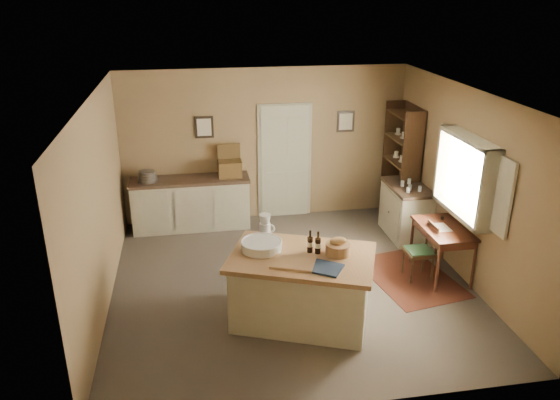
# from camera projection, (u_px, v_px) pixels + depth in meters

# --- Properties ---
(ground) EXTENTS (5.00, 5.00, 0.00)m
(ground) POSITION_uv_depth(u_px,v_px,m) (291.00, 283.00, 7.83)
(ground) COLOR #61554A
(ground) RESTS_ON ground
(wall_back) EXTENTS (5.00, 0.10, 2.70)m
(wall_back) POSITION_uv_depth(u_px,v_px,m) (265.00, 145.00, 9.62)
(wall_back) COLOR brown
(wall_back) RESTS_ON ground
(wall_front) EXTENTS (5.00, 0.10, 2.70)m
(wall_front) POSITION_uv_depth(u_px,v_px,m) (342.00, 291.00, 5.04)
(wall_front) COLOR brown
(wall_front) RESTS_ON ground
(wall_left) EXTENTS (0.10, 5.00, 2.70)m
(wall_left) POSITION_uv_depth(u_px,v_px,m) (99.00, 207.00, 6.94)
(wall_left) COLOR brown
(wall_left) RESTS_ON ground
(wall_right) EXTENTS (0.10, 5.00, 2.70)m
(wall_right) POSITION_uv_depth(u_px,v_px,m) (465.00, 185.00, 7.72)
(wall_right) COLOR brown
(wall_right) RESTS_ON ground
(ceiling) EXTENTS (5.00, 5.00, 0.00)m
(ceiling) POSITION_uv_depth(u_px,v_px,m) (292.00, 95.00, 6.83)
(ceiling) COLOR silver
(ceiling) RESTS_ON wall_back
(door) EXTENTS (0.97, 0.06, 2.11)m
(door) POSITION_uv_depth(u_px,v_px,m) (285.00, 160.00, 9.76)
(door) COLOR beige
(door) RESTS_ON ground
(framed_prints) EXTENTS (2.82, 0.02, 0.38)m
(framed_prints) POSITION_uv_depth(u_px,v_px,m) (276.00, 124.00, 9.50)
(framed_prints) COLOR black
(framed_prints) RESTS_ON ground
(window) EXTENTS (0.25, 1.99, 1.12)m
(window) POSITION_uv_depth(u_px,v_px,m) (468.00, 176.00, 7.45)
(window) COLOR beige
(window) RESTS_ON ground
(work_island) EXTENTS (2.04, 1.70, 1.20)m
(work_island) POSITION_uv_depth(u_px,v_px,m) (301.00, 286.00, 6.82)
(work_island) COLOR beige
(work_island) RESTS_ON ground
(sideboard) EXTENTS (2.03, 0.58, 1.18)m
(sideboard) POSITION_uv_depth(u_px,v_px,m) (192.00, 202.00, 9.46)
(sideboard) COLOR beige
(sideboard) RESTS_ON ground
(rug) EXTENTS (1.36, 1.76, 0.01)m
(rug) POSITION_uv_depth(u_px,v_px,m) (410.00, 277.00, 7.98)
(rug) COLOR #481A0E
(rug) RESTS_ON ground
(writing_desk) EXTENTS (0.61, 1.00, 0.82)m
(writing_desk) POSITION_uv_depth(u_px,v_px,m) (443.00, 233.00, 7.81)
(writing_desk) COLOR #36190F
(writing_desk) RESTS_ON ground
(desk_chair) EXTENTS (0.39, 0.39, 0.82)m
(desk_chair) POSITION_uv_depth(u_px,v_px,m) (419.00, 252.00, 7.83)
(desk_chair) COLOR black
(desk_chair) RESTS_ON ground
(right_cabinet) EXTENTS (0.59, 1.06, 0.99)m
(right_cabinet) POSITION_uv_depth(u_px,v_px,m) (406.00, 210.00, 9.15)
(right_cabinet) COLOR beige
(right_cabinet) RESTS_ON ground
(shelving_unit) EXTENTS (0.36, 0.94, 2.10)m
(shelving_unit) POSITION_uv_depth(u_px,v_px,m) (404.00, 165.00, 9.52)
(shelving_unit) COLOR black
(shelving_unit) RESTS_ON ground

